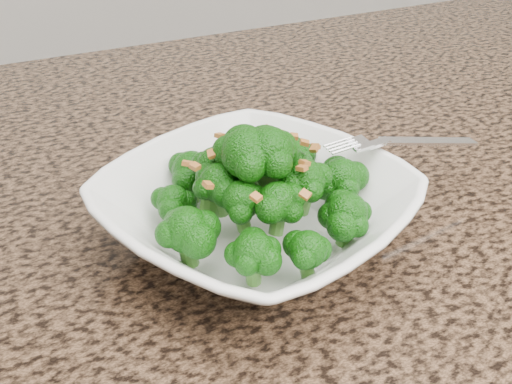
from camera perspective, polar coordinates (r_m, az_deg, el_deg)
name	(u,v)px	position (r m, az deg, el deg)	size (l,w,h in m)	color
granite_counter	(397,213)	(0.63, 12.43, -1.82)	(1.64, 1.04, 0.03)	brown
bowl	(256,212)	(0.54, 0.00, -1.81)	(0.24, 0.24, 0.06)	white
broccoli_pile	(256,144)	(0.50, 0.00, 4.27)	(0.22, 0.22, 0.07)	#105409
garlic_topping	(256,100)	(0.49, 0.00, 8.14)	(0.13, 0.13, 0.01)	#B26B2B
fork	(382,143)	(0.58, 11.09, 4.33)	(0.18, 0.03, 0.01)	silver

